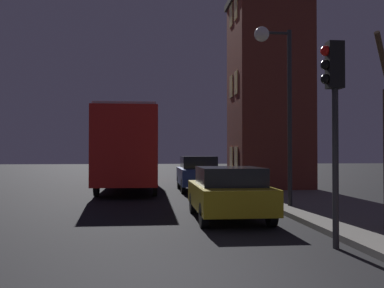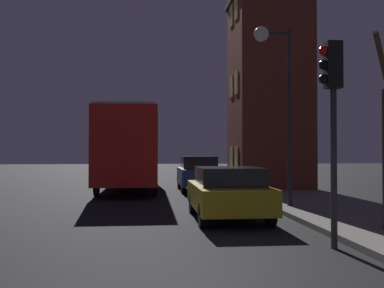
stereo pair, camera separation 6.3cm
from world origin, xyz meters
name	(u,v)px [view 1 (the left image)]	position (x,y,z in m)	size (l,w,h in m)	color
brick_building	(268,90)	(5.10, 14.59, 4.86)	(3.67, 3.91, 9.41)	brown
streetlamp	(276,75)	(3.31, 7.45, 4.28)	(1.21, 0.47, 5.66)	#28282B
traffic_light	(333,99)	(2.82, 2.13, 2.84)	(0.43, 0.24, 3.95)	#28282B
bus	(129,144)	(-1.64, 15.24, 2.23)	(2.59, 9.50, 3.77)	red
car_near_lane	(229,192)	(1.46, 5.75, 0.75)	(1.85, 3.86, 1.42)	olive
car_mid_lane	(198,173)	(1.59, 14.23, 0.84)	(1.75, 3.92, 1.63)	navy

